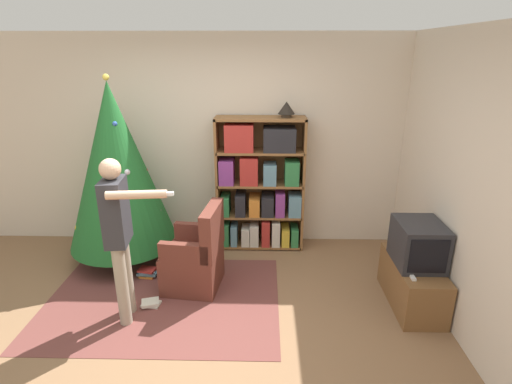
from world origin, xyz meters
The scene contains 14 objects.
ground_plane centered at (0.00, 0.00, 0.00)m, with size 14.00×14.00×0.00m, color #846042.
wall_back centered at (0.00, 2.02, 1.30)m, with size 8.00×0.10×2.60m.
wall_right centered at (2.36, 0.00, 1.30)m, with size 0.10×8.00×2.60m.
area_rug centered at (-0.40, 0.54, 0.00)m, with size 2.33×1.66×0.01m.
bookshelf centered at (0.57, 1.77, 0.81)m, with size 1.07×0.34×1.66m.
tv_stand centered at (2.08, 0.55, 0.23)m, with size 0.41×0.89×0.45m.
television centered at (2.08, 0.55, 0.66)m, with size 0.42×0.51×0.42m.
game_remote centered at (1.96, 0.29, 0.46)m, with size 0.04×0.12×0.02m.
christmas_tree centered at (-1.05, 1.40, 1.15)m, with size 1.23×1.23×2.16m.
armchair centered at (-0.09, 0.81, 0.32)m, with size 0.63×0.62×0.92m.
standing_person centered at (-0.65, 0.27, 0.92)m, with size 0.66×0.47×1.55m.
table_lamp centered at (0.87, 1.78, 1.76)m, with size 0.20×0.20×0.18m.
book_pile_near_tree centered at (-0.68, 0.98, 0.05)m, with size 0.23×0.17×0.10m.
book_pile_by_chair centered at (-0.50, 0.45, 0.03)m, with size 0.20×0.18×0.05m.
Camera 1 is at (0.62, -2.88, 2.40)m, focal length 28.00 mm.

